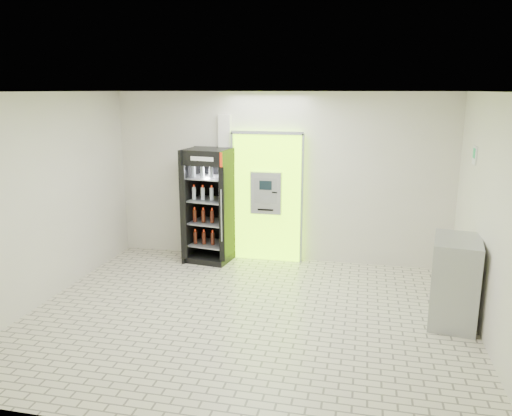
% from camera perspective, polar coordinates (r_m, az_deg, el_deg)
% --- Properties ---
extents(ground, '(6.00, 6.00, 0.00)m').
position_cam_1_polar(ground, '(6.99, -1.02, -12.27)').
color(ground, beige).
rests_on(ground, ground).
extents(room_shell, '(6.00, 6.00, 6.00)m').
position_cam_1_polar(room_shell, '(6.41, -1.09, 2.74)').
color(room_shell, silver).
rests_on(room_shell, ground).
extents(atm_assembly, '(1.30, 0.24, 2.33)m').
position_cam_1_polar(atm_assembly, '(8.90, 1.29, 1.34)').
color(atm_assembly, '#97FF07').
rests_on(atm_assembly, ground).
extents(pillar, '(0.22, 0.11, 2.60)m').
position_cam_1_polar(pillar, '(9.09, -3.50, 2.40)').
color(pillar, silver).
rests_on(pillar, ground).
extents(beverage_cooler, '(0.85, 0.80, 2.03)m').
position_cam_1_polar(beverage_cooler, '(8.95, -5.33, 0.05)').
color(beverage_cooler, black).
rests_on(beverage_cooler, ground).
extents(steel_cabinet, '(0.71, 0.94, 1.16)m').
position_cam_1_polar(steel_cabinet, '(7.10, 21.75, -7.78)').
color(steel_cabinet, '#9DA0A5').
rests_on(steel_cabinet, ground).
extents(exit_sign, '(0.02, 0.22, 0.26)m').
position_cam_1_polar(exit_sign, '(7.73, 23.72, 5.54)').
color(exit_sign, white).
rests_on(exit_sign, room_shell).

